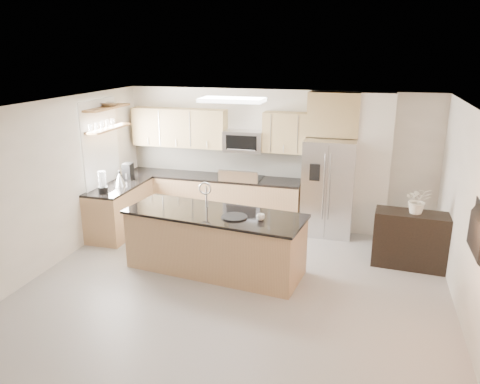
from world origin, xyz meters
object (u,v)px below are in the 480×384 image
(credenza, at_px, (410,240))
(cup, at_px, (261,217))
(range, at_px, (242,200))
(blender, at_px, (103,184))
(platter, at_px, (234,217))
(kettle, at_px, (120,179))
(flower_vase, at_px, (419,194))
(island, at_px, (215,241))
(television, at_px, (474,236))
(refrigerator, at_px, (328,187))
(coffee_maker, at_px, (128,172))
(microwave, at_px, (244,141))
(bowl, at_px, (109,104))

(credenza, relative_size, cup, 9.49)
(range, bearing_deg, credenza, -20.42)
(blender, bearing_deg, platter, -14.04)
(platter, bearing_deg, cup, -0.42)
(kettle, xyz_separation_m, flower_vase, (5.13, -0.05, 0.17))
(cup, bearing_deg, kettle, 158.70)
(island, bearing_deg, television, -9.84)
(refrigerator, xyz_separation_m, flower_vase, (1.45, -1.10, 0.32))
(platter, relative_size, flower_vase, 0.61)
(coffee_maker, bearing_deg, credenza, -5.47)
(refrigerator, xyz_separation_m, island, (-1.52, -2.05, -0.41))
(range, height_order, refrigerator, refrigerator)
(flower_vase, bearing_deg, kettle, 179.39)
(island, xyz_separation_m, television, (3.37, -1.02, 0.87))
(cup, distance_m, blender, 3.03)
(microwave, xyz_separation_m, refrigerator, (1.66, -0.17, -0.74))
(island, height_order, kettle, island)
(refrigerator, relative_size, platter, 4.60)
(bowl, bearing_deg, kettle, -42.34)
(credenza, relative_size, television, 1.04)
(platter, distance_m, television, 3.17)
(range, xyz_separation_m, television, (3.51, -3.12, 0.88))
(bowl, bearing_deg, flower_vase, -2.78)
(kettle, xyz_separation_m, bowl, (-0.22, 0.21, 1.34))
(microwave, height_order, flower_vase, microwave)
(island, relative_size, platter, 7.34)
(bowl, xyz_separation_m, flower_vase, (5.36, -0.26, -1.17))
(refrigerator, height_order, coffee_maker, refrigerator)
(range, relative_size, refrigerator, 0.64)
(island, xyz_separation_m, cup, (0.75, -0.13, 0.52))
(blender, bearing_deg, credenza, 4.89)
(blender, height_order, coffee_maker, blender)
(bowl, height_order, flower_vase, bowl)
(refrigerator, bearing_deg, cup, -109.50)
(television, bearing_deg, refrigerator, 31.04)
(flower_vase, bearing_deg, cup, -154.03)
(microwave, xyz_separation_m, blender, (-2.07, -1.70, -0.54))
(blender, bearing_deg, island, -13.16)
(microwave, distance_m, credenza, 3.52)
(kettle, distance_m, television, 5.90)
(range, xyz_separation_m, bowl, (-2.25, -0.88, 1.91))
(blender, height_order, flower_vase, flower_vase)
(platter, height_order, kettle, kettle)
(coffee_maker, xyz_separation_m, television, (5.61, -2.47, 0.28))
(cup, bearing_deg, island, 170.41)
(range, distance_m, microwave, 1.16)
(coffee_maker, bearing_deg, island, -32.99)
(refrigerator, relative_size, island, 0.63)
(bowl, xyz_separation_m, television, (5.76, -2.24, -1.03))
(microwave, xyz_separation_m, cup, (0.89, -2.35, -0.64))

